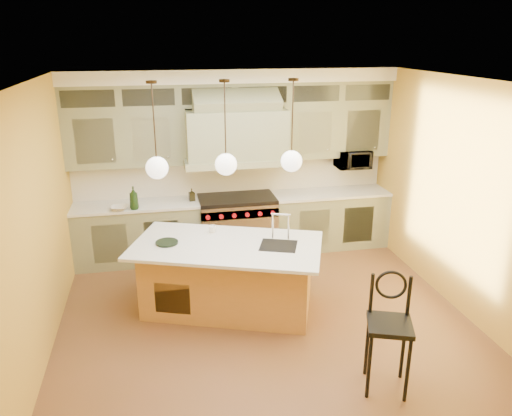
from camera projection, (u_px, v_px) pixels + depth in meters
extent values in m
plane|color=brown|center=(266.00, 323.00, 6.16)|extent=(5.00, 5.00, 0.00)
plane|color=white|center=(268.00, 82.00, 5.21)|extent=(5.00, 5.00, 0.00)
plane|color=gold|center=(233.00, 161.00, 8.00)|extent=(5.00, 0.00, 5.00)
plane|color=gold|center=(349.00, 333.00, 3.37)|extent=(5.00, 0.00, 5.00)
plane|color=gold|center=(34.00, 228.00, 5.21)|extent=(0.00, 5.00, 5.00)
plane|color=gold|center=(464.00, 199.00, 6.16)|extent=(0.00, 5.00, 5.00)
cube|color=gray|center=(138.00, 234.00, 7.73)|extent=(1.90, 0.65, 0.90)
cube|color=gray|center=(328.00, 220.00, 8.32)|extent=(1.90, 0.65, 0.90)
cube|color=silver|center=(136.00, 205.00, 7.58)|extent=(1.90, 0.68, 0.04)
cube|color=silver|center=(330.00, 193.00, 8.17)|extent=(1.90, 0.68, 0.04)
cube|color=silver|center=(233.00, 175.00, 8.06)|extent=(5.00, 0.04, 0.56)
cube|color=gray|center=(126.00, 138.00, 7.38)|extent=(1.75, 0.35, 0.85)
cube|color=gray|center=(334.00, 130.00, 8.00)|extent=(1.75, 0.35, 0.85)
cube|color=gray|center=(236.00, 134.00, 7.52)|extent=(1.50, 0.70, 0.75)
cube|color=gray|center=(236.00, 160.00, 7.65)|extent=(1.60, 0.76, 0.10)
cube|color=#333833|center=(233.00, 94.00, 7.49)|extent=(5.00, 0.35, 0.35)
cube|color=white|center=(233.00, 75.00, 7.38)|extent=(5.00, 0.47, 0.20)
cube|color=silver|center=(237.00, 227.00, 8.01)|extent=(1.20, 0.70, 0.90)
cube|color=black|center=(237.00, 199.00, 7.85)|extent=(1.20, 0.70, 0.06)
cube|color=silver|center=(240.00, 214.00, 7.60)|extent=(1.20, 0.06, 0.14)
cube|color=#AE7D3D|center=(228.00, 277.00, 6.36)|extent=(2.27, 1.64, 0.88)
cube|color=silver|center=(227.00, 246.00, 6.16)|extent=(2.60, 1.96, 0.04)
cube|color=black|center=(278.00, 247.00, 6.12)|extent=(0.55, 0.52, 0.05)
cylinder|color=black|center=(369.00, 367.00, 4.78)|extent=(0.04, 0.04, 0.70)
cylinder|color=black|center=(408.00, 371.00, 4.73)|extent=(0.04, 0.04, 0.70)
cylinder|color=black|center=(367.00, 345.00, 5.12)|extent=(0.04, 0.04, 0.70)
cylinder|color=black|center=(403.00, 348.00, 5.07)|extent=(0.04, 0.04, 0.70)
cube|color=black|center=(390.00, 325.00, 4.80)|extent=(0.54, 0.54, 0.05)
torus|color=black|center=(391.00, 285.00, 4.86)|extent=(0.30, 0.13, 0.30)
imported|color=black|center=(353.00, 159.00, 8.14)|extent=(0.54, 0.37, 0.30)
imported|color=black|center=(134.00, 198.00, 7.28)|extent=(0.14, 0.14, 0.34)
imported|color=black|center=(192.00, 195.00, 7.69)|extent=(0.10, 0.10, 0.19)
imported|color=silver|center=(119.00, 208.00, 7.29)|extent=(0.27, 0.27, 0.06)
imported|color=white|center=(213.00, 229.00, 6.51)|extent=(0.10, 0.10, 0.09)
cylinder|color=#2D2319|center=(151.00, 82.00, 5.41)|extent=(0.12, 0.12, 0.03)
cylinder|color=#2D2319|center=(154.00, 123.00, 5.56)|extent=(0.02, 0.02, 0.93)
sphere|color=white|center=(157.00, 168.00, 5.72)|extent=(0.26, 0.26, 0.26)
cylinder|color=#2D2319|center=(224.00, 81.00, 5.56)|extent=(0.12, 0.12, 0.03)
cylinder|color=#2D2319|center=(225.00, 121.00, 5.71)|extent=(0.02, 0.02, 0.93)
sphere|color=white|center=(226.00, 164.00, 5.88)|extent=(0.26, 0.26, 0.26)
cylinder|color=#2D2319|center=(293.00, 80.00, 5.71)|extent=(0.12, 0.12, 0.03)
cylinder|color=#2D2319|center=(292.00, 118.00, 5.86)|extent=(0.02, 0.02, 0.93)
sphere|color=white|center=(291.00, 161.00, 6.03)|extent=(0.26, 0.26, 0.26)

